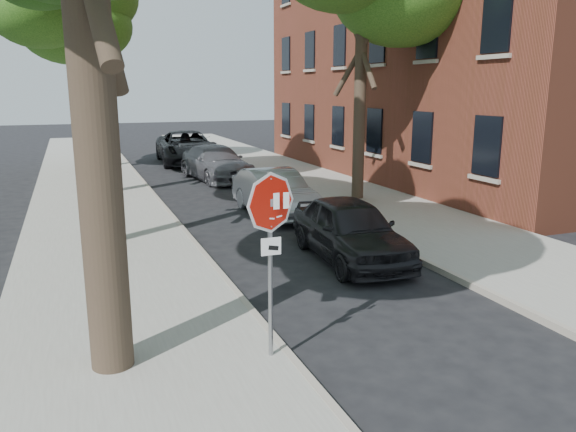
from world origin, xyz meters
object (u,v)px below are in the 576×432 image
stop_sign (271,230)px  car_c (216,163)px  car_a (350,229)px  car_b (275,193)px  car_d (187,147)px  tree_far (68,10)px

stop_sign → car_c: size_ratio=0.53×
car_a → car_b: 5.01m
stop_sign → car_b: size_ratio=0.62×
car_a → car_d: bearing=94.1°
stop_sign → tree_far: 21.88m
stop_sign → car_c: bearing=78.6°
stop_sign → tree_far: (-2.02, 21.14, 5.26)m
car_a → car_c: car_c is taller
car_b → stop_sign: bearing=-111.7°
tree_far → car_b: size_ratio=2.22×
car_a → car_c: (0.00, 12.32, 0.01)m
car_a → tree_far: bearing=111.1°
car_a → stop_sign: bearing=-125.6°
stop_sign → car_a: (3.30, 4.01, -1.24)m
car_a → car_b: car_a is taller
car_d → stop_sign: bearing=-94.7°
tree_far → stop_sign: bearing=-84.5°
car_b → car_c: (0.00, 7.31, 0.03)m
stop_sign → car_a: size_ratio=0.63×
tree_far → car_d: size_ratio=1.55×
car_c → car_d: car_d is taller
car_c → car_d: 5.77m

